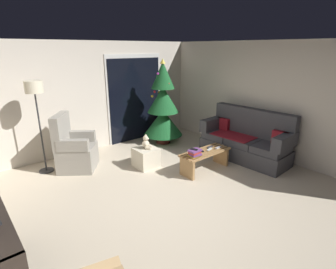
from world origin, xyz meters
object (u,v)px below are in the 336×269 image
Objects in this scene: christmas_tree at (163,107)px; remote_graphite at (210,147)px; couch at (246,141)px; teddy_bear_cream at (146,143)px; cell_phone at (194,149)px; coffee_table at (205,158)px; remote_black at (201,150)px; ottoman at (146,157)px; remote_white at (209,149)px; remote_silver at (218,148)px; book_stack at (195,153)px; floor_lamp at (35,96)px; armchair at (74,150)px.

remote_graphite is at bearing -95.86° from christmas_tree.
teddy_bear_cream is (-1.95, 1.03, 0.12)m from couch.
couch is 1.55m from cell_phone.
cell_phone is (-0.60, -0.13, 0.14)m from remote_graphite.
coffee_table is 7.05× the size of remote_black.
remote_black is 1.10m from teddy_bear_cream.
cell_phone reaches higher than ottoman.
teddy_bear_cream is at bearing 31.96° from remote_white.
remote_white is 1.91m from christmas_tree.
remote_black is at bearing -48.59° from ottoman.
cell_phone is (-0.71, -0.00, 0.14)m from remote_silver.
cell_phone is (-0.49, -0.05, 0.14)m from remote_white.
remote_silver is at bearing -6.86° from remote_black.
ottoman is at bearing 114.62° from book_stack.
coffee_table is at bearing -38.91° from floor_lamp.
remote_white is 0.55× the size of teddy_bear_cream.
coffee_table is at bearing -34.04° from remote_black.
remote_silver is 0.09× the size of floor_lamp.
ottoman is (-0.91, 0.90, -0.22)m from remote_white.
christmas_tree reaches higher than floor_lamp.
remote_graphite is at bearing -6.75° from cell_phone.
floor_lamp reaches higher than coffee_table.
teddy_bear_cream is at bearing -142.09° from christmas_tree.
floor_lamp is at bearing 50.74° from remote_graphite.
remote_silver is (0.11, -0.13, 0.00)m from remote_graphite.
ottoman is (-1.96, 1.04, -0.20)m from couch.
armchair reaches higher than remote_white.
teddy_bear_cream is at bearing 47.43° from remote_graphite.
armchair is (-2.34, -0.08, -0.53)m from christmas_tree.
christmas_tree is 1.86× the size of armchair.
cell_phone is at bearing -44.49° from floor_lamp.
coffee_table is at bearing -102.27° from christmas_tree.
coffee_table is 0.17m from remote_black.
floor_lamp reaches higher than couch.
remote_graphite reaches higher than coffee_table.
remote_graphite is at bearing 167.07° from couch.
cell_phone reaches higher than book_stack.
christmas_tree is 1.18× the size of floor_lamp.
coffee_table is 4.34× the size of book_stack.
teddy_bear_cream is at bearing 141.01° from remote_black.
cell_phone is 0.13× the size of armchair.
christmas_tree reaches higher than remote_black.
christmas_tree is 1.67m from ottoman.
book_stack is at bearing 99.85° from remote_graphite.
remote_silver is 1.93m from christmas_tree.
remote_black is at bearing 1.50° from cell_phone.
couch is 2.16m from christmas_tree.
remote_graphite is (0.22, 0.08, 0.15)m from coffee_table.
remote_silver is 0.72m from cell_phone.
remote_white is at bearing -107.16° from remote_silver.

